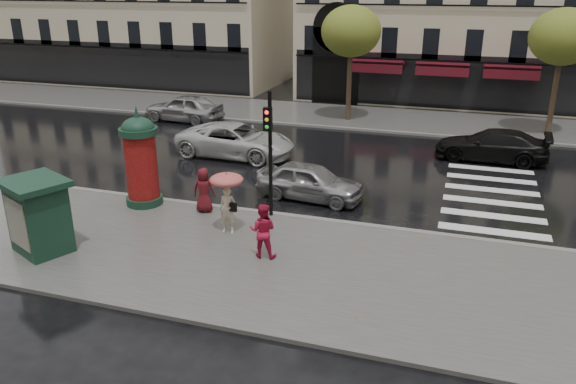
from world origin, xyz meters
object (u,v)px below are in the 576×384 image
(woman_umbrella, at_px, (227,193))
(car_silver, at_px, (310,181))
(morris_column, at_px, (141,158))
(car_far_silver, at_px, (184,108))
(newsstand, at_px, (39,215))
(woman_red, at_px, (263,231))
(man_burgundy, at_px, (204,190))
(car_black, at_px, (492,145))
(traffic_light, at_px, (269,143))
(car_white, at_px, (236,140))

(woman_umbrella, distance_m, car_silver, 4.44)
(morris_column, relative_size, car_far_silver, 0.78)
(woman_umbrella, bearing_deg, newsstand, -148.74)
(woman_umbrella, xyz_separation_m, woman_red, (1.68, -1.26, -0.53))
(man_burgundy, bearing_deg, woman_umbrella, 127.31)
(car_black, bearing_deg, woman_umbrella, -33.13)
(man_burgundy, xyz_separation_m, traffic_light, (2.37, 0.31, 1.84))
(car_far_silver, bearing_deg, man_burgundy, 34.73)
(woman_red, relative_size, car_far_silver, 0.35)
(man_burgundy, height_order, morris_column, morris_column)
(woman_red, xyz_separation_m, car_far_silver, (-10.62, 15.25, -0.15))
(woman_red, height_order, car_far_silver, woman_red)
(woman_red, relative_size, morris_column, 0.46)
(newsstand, relative_size, car_silver, 0.58)
(newsstand, height_order, car_black, newsstand)
(car_black, bearing_deg, man_burgundy, -41.57)
(car_far_silver, bearing_deg, car_white, 49.48)
(morris_column, bearing_deg, car_black, 39.10)
(man_burgundy, bearing_deg, car_black, -144.78)
(woman_umbrella, bearing_deg, car_white, 111.25)
(car_far_silver, bearing_deg, woman_red, 39.08)
(woman_red, xyz_separation_m, car_silver, (-0.04, 5.31, -0.25))
(man_burgundy, height_order, newsstand, newsstand)
(car_silver, bearing_deg, traffic_light, 167.86)
(newsstand, bearing_deg, car_silver, 47.16)
(woman_umbrella, xyz_separation_m, newsstand, (-4.85, -2.95, -0.20))
(morris_column, height_order, traffic_light, traffic_light)
(morris_column, relative_size, traffic_light, 0.84)
(newsstand, relative_size, car_black, 0.47)
(woman_umbrella, relative_size, car_black, 0.41)
(woman_red, distance_m, man_burgundy, 4.16)
(man_burgundy, relative_size, car_far_silver, 0.34)
(woman_umbrella, height_order, car_black, woman_umbrella)
(car_white, bearing_deg, morris_column, 176.90)
(woman_red, height_order, newsstand, newsstand)
(woman_red, xyz_separation_m, morris_column, (-5.65, 2.65, 0.92))
(woman_umbrella, bearing_deg, car_far_silver, 122.59)
(morris_column, xyz_separation_m, car_black, (12.28, 9.98, -1.15))
(woman_umbrella, bearing_deg, car_black, 53.88)
(car_silver, relative_size, car_far_silver, 0.87)
(morris_column, xyz_separation_m, car_white, (0.73, 6.95, -1.10))
(morris_column, xyz_separation_m, car_far_silver, (-4.97, 12.60, -1.07))
(traffic_light, xyz_separation_m, car_black, (7.45, 9.66, -2.04))
(morris_column, distance_m, car_silver, 6.32)
(car_white, bearing_deg, car_silver, -128.44)
(traffic_light, distance_m, car_white, 8.04)
(car_white, bearing_deg, woman_red, -149.94)
(woman_umbrella, relative_size, newsstand, 0.87)
(man_burgundy, bearing_deg, woman_red, 130.10)
(woman_umbrella, distance_m, woman_red, 2.16)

